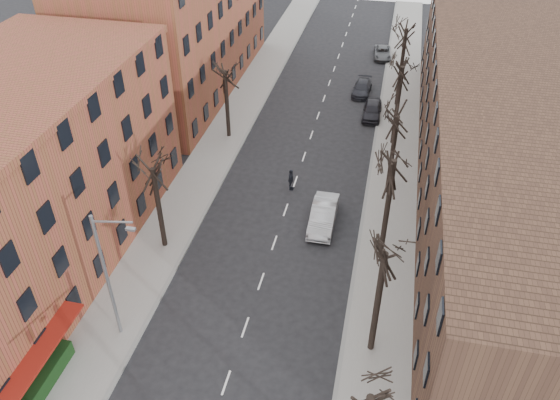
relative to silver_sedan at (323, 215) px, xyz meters
The scene contains 20 objects.
sidewalk_left 16.46m from the silver_sedan, 132.51° to the left, with size 4.00×90.00×0.15m, color gray.
sidewalk_right 13.09m from the silver_sedan, 68.05° to the left, with size 4.00×90.00×0.15m, color gray.
building_left_near 21.30m from the silver_sedan, 157.60° to the right, with size 12.00×26.00×12.00m, color brown.
building_left_far 29.14m from the silver_sedan, 132.14° to the left, with size 12.00×28.00×14.00m, color brown.
building_right 15.30m from the silver_sedan, 28.93° to the left, with size 12.00×50.00×10.00m, color #472E21.
awning_left 21.03m from the silver_sedan, 126.56° to the right, with size 1.20×7.00×0.15m, color maroon.
hedge 21.88m from the silver_sedan, 125.21° to the right, with size 0.80×6.00×1.00m, color black.
tree_right_b 11.80m from the silver_sedan, 67.58° to the right, with size 5.20×5.20×10.80m, color black, non-canonical shape.
tree_right_c 5.40m from the silver_sedan, 32.66° to the right, with size 5.20×5.20×11.60m, color black, non-canonical shape.
tree_right_d 6.86m from the silver_sedan, 48.79° to the left, with size 5.20×5.20×10.00m, color black, non-canonical shape.
tree_right_e 13.90m from the silver_sedan, 71.13° to the left, with size 5.20×5.20×10.80m, color black, non-canonical shape.
tree_right_f 21.61m from the silver_sedan, 78.01° to the left, with size 5.20×5.20×11.60m, color black, non-canonical shape.
tree_left_a 11.80m from the silver_sedan, 155.53° to the right, with size 5.20×5.20×9.50m, color black, non-canonical shape.
tree_left_b 15.47m from the silver_sedan, 133.92° to the left, with size 5.20×5.20×9.50m, color black, non-canonical shape.
streetlight 16.91m from the silver_sedan, 128.23° to the right, with size 2.45×0.22×9.03m.
silver_sedan is the anchor object (origin of this frame).
parked_car_near 18.16m from the silver_sedan, 83.09° to the left, with size 1.81×4.50×1.53m, color black.
parked_car_mid 23.14m from the silver_sedan, 88.30° to the left, with size 1.78×4.39×1.27m, color black.
parked_car_far 33.92m from the silver_sedan, 86.30° to the left, with size 2.04×4.43×1.23m, color #505357.
pedestrian_crossing 5.12m from the silver_sedan, 129.75° to the left, with size 1.11×0.46×1.89m, color black.
Camera 1 is at (6.79, -9.07, 26.09)m, focal length 35.00 mm.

